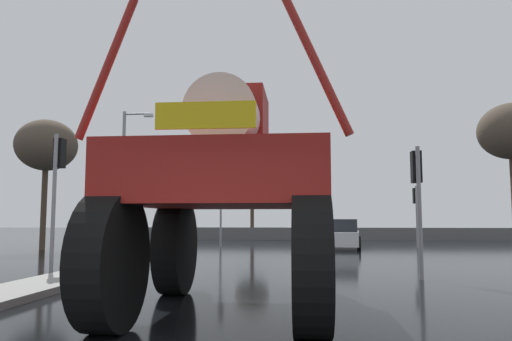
% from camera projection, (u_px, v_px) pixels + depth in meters
% --- Properties ---
extents(ground_plane, '(120.00, 120.00, 0.00)m').
position_uv_depth(ground_plane, '(280.00, 254.00, 21.62)').
color(ground_plane, black).
extents(oversize_sprayer, '(3.83, 5.34, 4.65)m').
position_uv_depth(oversize_sprayer, '(229.00, 194.00, 8.34)').
color(oversize_sprayer, black).
rests_on(oversize_sprayer, ground).
extents(sedan_ahead, '(2.23, 4.26, 1.52)m').
position_uv_depth(sedan_ahead, '(342.00, 235.00, 25.18)').
color(sedan_ahead, silver).
rests_on(sedan_ahead, ground).
extents(traffic_signal_near_left, '(0.24, 0.54, 3.92)m').
position_uv_depth(traffic_signal_near_left, '(58.00, 172.00, 13.76)').
color(traffic_signal_near_left, gray).
rests_on(traffic_signal_near_left, ground).
extents(traffic_signal_near_right, '(0.24, 0.54, 3.42)m').
position_uv_depth(traffic_signal_near_right, '(417.00, 182.00, 12.74)').
color(traffic_signal_near_right, gray).
rests_on(traffic_signal_near_right, ground).
extents(traffic_signal_far_left, '(0.24, 0.55, 3.30)m').
position_uv_depth(traffic_signal_far_left, '(416.00, 203.00, 26.30)').
color(traffic_signal_far_left, gray).
rests_on(traffic_signal_far_left, ground).
extents(traffic_signal_far_right, '(0.24, 0.55, 4.08)m').
position_uv_depth(traffic_signal_far_right, '(221.00, 193.00, 27.41)').
color(traffic_signal_far_right, gray).
rests_on(traffic_signal_far_right, ground).
extents(streetlight_far_left, '(1.74, 0.24, 7.58)m').
position_uv_depth(streetlight_far_left, '(125.00, 171.00, 27.18)').
color(streetlight_far_left, gray).
rests_on(streetlight_far_left, ground).
extents(bare_tree_left, '(3.04, 3.04, 6.55)m').
position_uv_depth(bare_tree_left, '(46.00, 146.00, 24.64)').
color(bare_tree_left, '#473828').
rests_on(bare_tree_left, ground).
extents(bare_tree_right, '(2.60, 2.60, 6.06)m').
position_uv_depth(bare_tree_right, '(512.00, 133.00, 19.04)').
color(bare_tree_right, '#473828').
rests_on(bare_tree_right, ground).
extents(bare_tree_far_center, '(2.68, 2.68, 5.47)m').
position_uv_depth(bare_tree_far_center, '(252.00, 184.00, 38.36)').
color(bare_tree_far_center, '#473828').
rests_on(bare_tree_far_center, ground).
extents(roadside_barrier, '(31.84, 0.24, 0.90)m').
position_uv_depth(roadside_barrier, '(290.00, 234.00, 35.58)').
color(roadside_barrier, '#59595B').
rests_on(roadside_barrier, ground).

